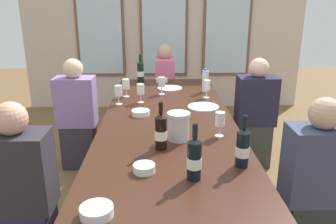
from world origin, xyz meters
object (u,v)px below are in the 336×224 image
Objects in this scene: dining_table at (168,127)px; wine_bottle_1 at (161,131)px; metal_pitcher at (179,126)px; tasting_bowl_1 at (141,113)px; wine_bottle_3 at (243,147)px; wine_glass_5 at (207,85)px; wine_glass_2 at (162,82)px; seated_person_0 at (22,196)px; seated_person_4 at (165,89)px; wine_glass_4 at (141,90)px; seated_person_3 at (255,116)px; wine_glass_3 at (126,85)px; white_plate_0 at (203,107)px; tasting_bowl_3 at (144,168)px; seated_person_2 at (77,117)px; white_plate_1 at (170,88)px; wine_bottle_0 at (141,72)px; wine_glass_0 at (118,92)px; water_bottle at (205,81)px; tasting_bowl_2 at (97,211)px; wine_bottle_2 at (194,159)px; tasting_bowl_0 at (162,80)px; seated_person_1 at (314,188)px; wine_glass_1 at (220,120)px.

wine_bottle_1 reaches higher than dining_table.
metal_pitcher is 0.59m from tasting_bowl_1.
wine_bottle_3 reaches higher than wine_glass_5.
wine_bottle_3 is 1.62m from wine_glass_2.
wine_bottle_3 reaches higher than metal_pitcher.
seated_person_0 is 1.00× the size of seated_person_4.
seated_person_3 reaches higher than wine_glass_4.
wine_glass_4 is 0.16× the size of seated_person_3.
tasting_bowl_1 is 0.60m from wine_glass_3.
tasting_bowl_3 is (-0.47, -1.17, 0.02)m from white_plate_0.
seated_person_2 is 1.00× the size of seated_person_4.
tasting_bowl_1 reaches higher than white_plate_1.
wine_bottle_0 is 1.19m from tasting_bowl_1.
wine_bottle_1 is 0.52m from wine_bottle_3.
seated_person_2 is (-1.28, 1.49, -0.33)m from wine_bottle_3.
wine_glass_0 is 1.47m from seated_person_4.
seated_person_2 is (-1.29, -0.15, -0.33)m from water_bottle.
wine_glass_0 is at bearing 124.14° from wine_bottle_3.
seated_person_3 is (0.50, 0.07, -0.34)m from wine_glass_5.
white_plate_1 is 1.08× the size of water_bottle.
wine_glass_2 is (0.18, 0.65, 0.10)m from tasting_bowl_1.
wine_bottle_0 reaches higher than wine_glass_5.
wine_bottle_3 is (0.68, -2.10, -0.01)m from wine_bottle_0.
tasting_bowl_2 is at bearing -115.46° from tasting_bowl_3.
dining_table is at bearing 116.45° from wine_bottle_3.
seated_person_4 reaches higher than dining_table.
white_plate_0 is 1.57× the size of wine_glass_2.
white_plate_0 is at bearing 66.61° from wine_bottle_1.
tasting_bowl_3 is at bearing 162.98° from wine_bottle_2.
water_bottle is 1.38× the size of wine_glass_4.
tasting_bowl_0 is at bearing -94.56° from seated_person_4.
metal_pitcher is at bearing -59.28° from wine_glass_0.
seated_person_2 reaches higher than tasting_bowl_2.
wine_glass_3 reaches higher than tasting_bowl_3.
wine_glass_3 is at bearing 118.04° from wine_bottle_3.
wine_bottle_2 is 2.25× the size of tasting_bowl_0.
metal_pitcher is at bearing 95.72° from wine_bottle_2.
wine_bottle_3 is 0.56m from tasting_bowl_3.
seated_person_1 is (1.17, -1.99, -0.33)m from wine_bottle_0.
tasting_bowl_3 is at bearing -100.06° from dining_table.
white_plate_0 is 1.57× the size of wine_glass_0.
wine_glass_1 is at bearing -39.17° from tasting_bowl_1.
metal_pitcher is 0.63× the size of wine_bottle_3.
wine_bottle_3 is 0.27× the size of seated_person_1.
metal_pitcher is at bearing 19.59° from seated_person_0.
tasting_bowl_0 is 1.13× the size of tasting_bowl_3.
water_bottle is at bearing 64.88° from dining_table.
wine_glass_2 is at bearing 81.63° from tasting_bowl_2.
tasting_bowl_2 reaches higher than tasting_bowl_0.
wine_bottle_2 is (0.40, -2.23, -0.00)m from wine_bottle_0.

